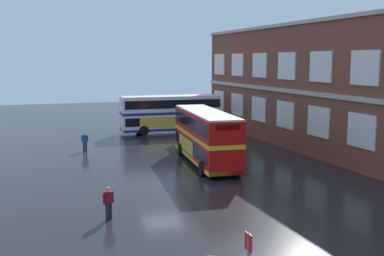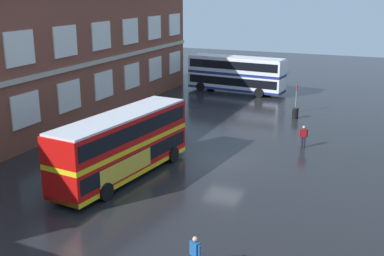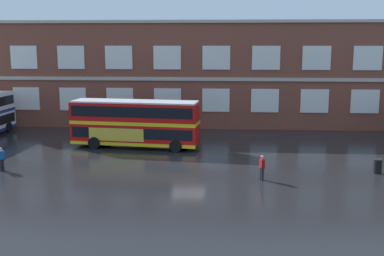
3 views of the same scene
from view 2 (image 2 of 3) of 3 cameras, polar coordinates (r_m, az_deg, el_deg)
ground_plane at (r=33.57m, az=0.59°, el=-3.63°), size 120.00×120.00×0.00m
brick_terminal_building at (r=40.40m, az=-21.39°, el=6.67°), size 50.51×8.19×11.23m
double_decker_middle at (r=29.94m, az=-8.25°, el=-1.94°), size 11.22×3.80×4.07m
double_decker_far at (r=54.91m, az=5.26°, el=6.44°), size 3.60×11.19×4.07m
waiting_passenger at (r=36.44m, az=13.09°, el=-0.90°), size 0.38×0.62×1.70m
second_passenger at (r=20.35m, az=0.36°, el=-14.68°), size 0.38×0.62×1.70m
bus_stand_flag at (r=46.57m, az=12.29°, el=3.74°), size 0.44×0.10×2.70m
station_litter_bin at (r=44.72m, az=12.17°, el=1.76°), size 0.60×0.60×1.03m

